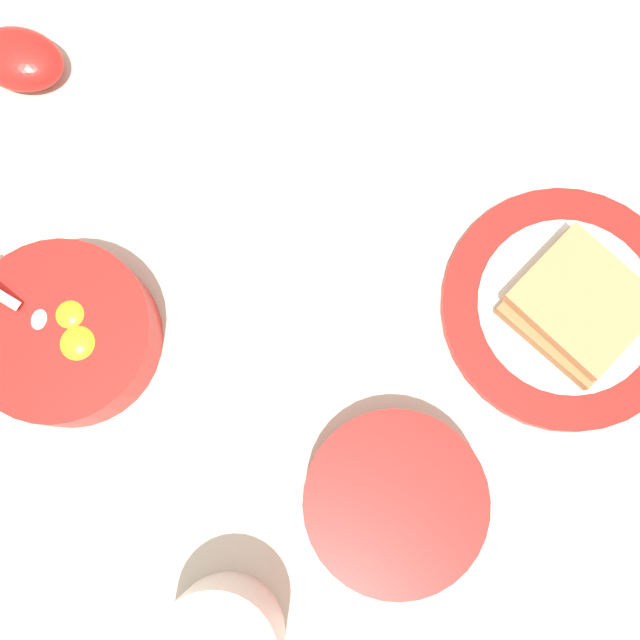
{
  "coord_description": "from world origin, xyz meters",
  "views": [
    {
      "loc": [
        0.07,
        0.06,
        0.56
      ],
      "look_at": [
        -0.03,
        0.05,
        0.02
      ],
      "focal_mm": 42.0,
      "sensor_mm": 36.0,
      "label": 1
    }
  ],
  "objects": [
    {
      "name": "ground_plane",
      "position": [
        0.0,
        0.0,
        0.0
      ],
      "size": [
        3.0,
        3.0,
        0.0
      ],
      "primitive_type": "plane",
      "color": "beige"
    },
    {
      "name": "egg_bowl",
      "position": [
        0.01,
        -0.13,
        0.02
      ],
      "size": [
        0.13,
        0.14,
        0.08
      ],
      "color": "red",
      "rests_on": "ground_plane"
    },
    {
      "name": "toast_plate",
      "position": [
        -0.07,
        0.23,
        0.01
      ],
      "size": [
        0.19,
        0.19,
        0.01
      ],
      "color": "red",
      "rests_on": "ground_plane"
    },
    {
      "name": "toast_sandwich",
      "position": [
        -0.07,
        0.23,
        0.03
      ],
      "size": [
        0.12,
        0.12,
        0.03
      ],
      "color": "#9E7042",
      "rests_on": "toast_plate"
    },
    {
      "name": "soup_spoon",
      "position": [
        -0.2,
        -0.24,
        0.01
      ],
      "size": [
        0.06,
        0.17,
        0.03
      ],
      "color": "red",
      "rests_on": "ground_plane"
    },
    {
      "name": "congee_bowl",
      "position": [
        0.09,
        0.12,
        0.03
      ],
      "size": [
        0.13,
        0.13,
        0.05
      ],
      "color": "red",
      "rests_on": "ground_plane"
    }
  ]
}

